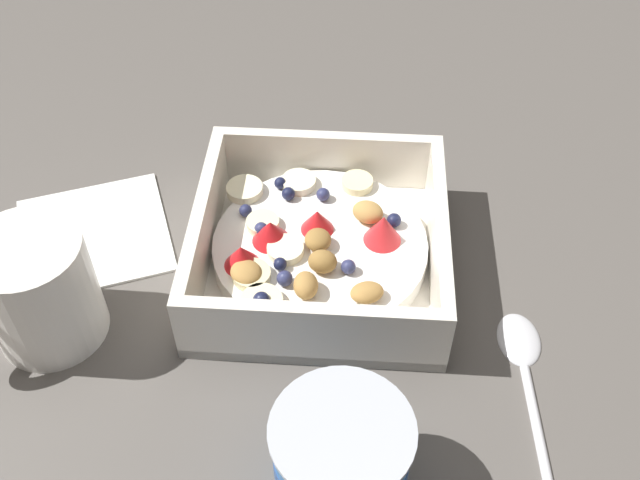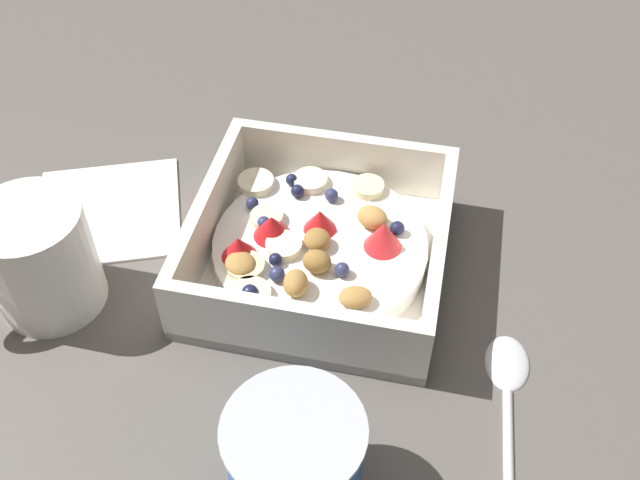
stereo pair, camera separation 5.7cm
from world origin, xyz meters
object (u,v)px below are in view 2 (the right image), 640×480
object	(u,v)px
fruit_bowl	(318,248)
yogurt_cup	(295,460)
folded_napkin	(108,211)
coffee_mug	(37,260)
spoon	(509,392)

from	to	relation	value
fruit_bowl	yogurt_cup	distance (m)	0.19
folded_napkin	yogurt_cup	bearing A→B (deg)	136.13
folded_napkin	coffee_mug	bearing A→B (deg)	87.64
yogurt_cup	fruit_bowl	bearing A→B (deg)	-82.08
fruit_bowl	yogurt_cup	world-z (taller)	yogurt_cup
spoon	yogurt_cup	distance (m)	0.16
spoon	yogurt_cup	size ratio (longest dim) A/B	2.05
fruit_bowl	coffee_mug	distance (m)	0.21
fruit_bowl	spoon	distance (m)	0.18
coffee_mug	yogurt_cup	bearing A→B (deg)	153.48
fruit_bowl	spoon	size ratio (longest dim) A/B	1.10
yogurt_cup	coffee_mug	world-z (taller)	coffee_mug
spoon	coffee_mug	size ratio (longest dim) A/B	1.80
spoon	folded_napkin	world-z (taller)	spoon
fruit_bowl	yogurt_cup	size ratio (longest dim) A/B	2.26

